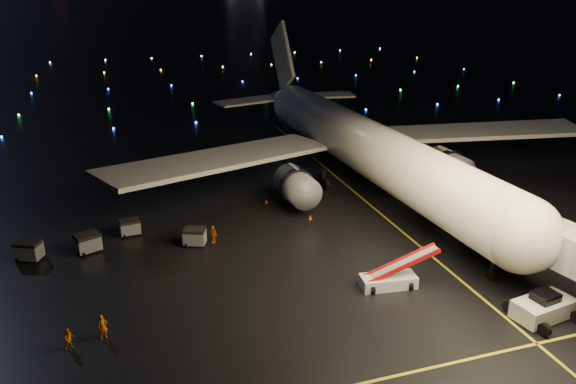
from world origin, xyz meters
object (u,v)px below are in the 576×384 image
crew_a (103,327)px  baggage_cart_3 (29,251)px  baggage_cart_2 (130,227)px  crew_c (213,234)px  crew_b (69,339)px  belt_loader (389,269)px  baggage_cart_1 (88,243)px  pushback_tug (544,305)px  airliner (353,111)px  baggage_cart_0 (195,237)px

crew_a → baggage_cart_3: size_ratio=0.84×
baggage_cart_2 → crew_c: bearing=-36.2°
crew_c → baggage_cart_3: bearing=-125.6°
crew_a → crew_b: (-2.28, -0.60, -0.11)m
belt_loader → baggage_cart_3: belt_loader is taller
crew_c → baggage_cart_1: (-11.73, 1.62, 0.04)m
baggage_cart_1 → baggage_cart_3: bearing=158.3°
belt_loader → crew_b: bearing=-171.4°
pushback_tug → baggage_cart_3: size_ratio=2.10×
pushback_tug → baggage_cart_1: 40.23m
crew_a → baggage_cart_1: bearing=77.1°
crew_a → belt_loader: bearing=-17.0°
crew_b → baggage_cart_1: bearing=72.1°
belt_loader → crew_a: bearing=-172.8°
baggage_cart_3 → baggage_cart_1: bearing=24.7°
airliner → crew_b: size_ratio=38.13×
pushback_tug → baggage_cart_1: pushback_tug is taller
crew_a → baggage_cart_0: size_ratio=0.91×
crew_b → baggage_cart_0: bearing=37.4°
baggage_cart_2 → baggage_cart_3: baggage_cart_3 is taller
airliner → crew_a: 41.19m
crew_a → baggage_cart_2: (2.85, 17.44, -0.11)m
baggage_cart_0 → baggage_cart_3: baggage_cart_3 is taller
pushback_tug → baggage_cart_1: (-33.43, 22.38, -0.18)m
belt_loader → pushback_tug: bearing=-33.5°
baggage_cart_2 → pushback_tug: bearing=-47.3°
airliner → baggage_cart_1: 34.95m
pushback_tug → baggage_cart_0: bearing=129.6°
pushback_tug → baggage_cart_3: 44.64m
airliner → belt_loader: size_ratio=9.22×
airliner → baggage_cart_3: airliner is taller
crew_a → baggage_cart_0: 15.74m
belt_loader → baggage_cart_0: (-14.33, 12.93, -0.79)m
airliner → crew_c: (-20.36, -12.88, -8.10)m
crew_a → crew_c: bearing=33.7°
baggage_cart_1 → crew_b: bearing=-115.9°
airliner → baggage_cart_2: 30.46m
baggage_cart_3 → crew_c: bearing=19.3°
baggage_cart_0 → baggage_cart_3: size_ratio=0.92×
baggage_cart_1 → airliner: bearing=-2.4°
crew_c → baggage_cart_1: baggage_cart_1 is taller
airliner → baggage_cart_1: size_ratio=28.74×
baggage_cart_0 → baggage_cart_1: baggage_cart_1 is taller
airliner → baggage_cart_0: size_ratio=30.83×
pushback_tug → crew_c: size_ratio=2.61×
airliner → belt_loader: bearing=-109.6°
baggage_cart_0 → baggage_cart_3: (-15.12, 1.64, 0.08)m
baggage_cart_2 → crew_b: bearing=-112.6°
airliner → crew_b: airliner is taller
airliner → crew_a: (-30.92, -25.98, -8.06)m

